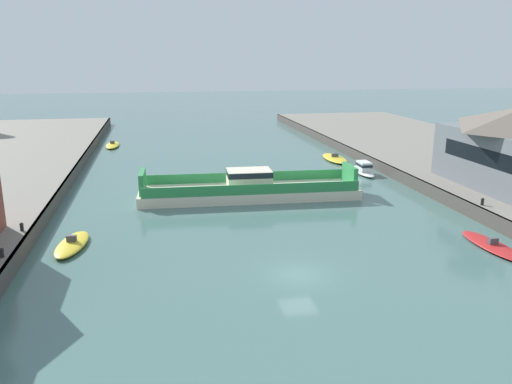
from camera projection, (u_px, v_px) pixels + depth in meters
The scene contains 10 objects.
ground_plane at pixel (298, 275), 36.41m from camera, with size 400.00×400.00×0.00m, color #476B66.
chain_ferry at pixel (249, 189), 56.20m from camera, with size 24.25×7.22×3.30m.
moored_boat_near_left at pixel (363, 169), 67.67m from camera, with size 2.13×6.99×1.72m.
moored_boat_near_right at pixel (492, 246), 41.46m from camera, with size 2.39×7.54×0.86m.
moored_boat_mid_left at pixel (72, 244), 41.54m from camera, with size 3.00×6.55×1.04m.
moored_boat_mid_right at pixel (113, 145), 88.38m from camera, with size 2.26×7.32×1.02m.
moored_boat_far_left at pixel (335, 158), 76.82m from camera, with size 3.22×8.25×1.02m.
bollard_left_mid at pixel (2, 252), 35.63m from camera, with size 0.32×0.32×0.71m.
bollard_left_aft at pixel (22, 226), 41.07m from camera, with size 0.32×0.32×0.71m.
bollard_right_aft at pixel (482, 201), 48.23m from camera, with size 0.32×0.32×0.71m.
Camera 1 is at (-9.47, -32.45, 15.08)m, focal length 35.71 mm.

